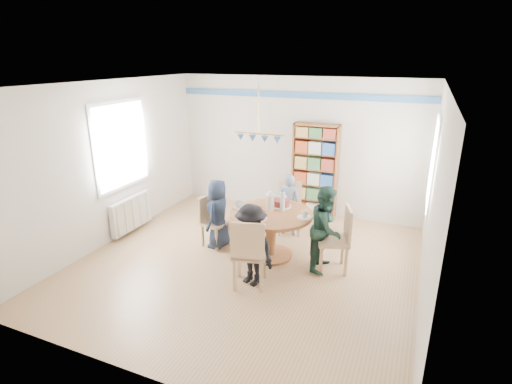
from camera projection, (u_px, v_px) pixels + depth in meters
The scene contains 14 objects.
ground at pixel (246, 263), 6.20m from camera, with size 5.00×5.00×0.00m, color tan.
room_shell at pixel (252, 147), 6.52m from camera, with size 5.00×5.00×5.00m.
radiator at pixel (131, 213), 7.24m from camera, with size 0.12×1.00×0.60m.
dining_table at pixel (271, 224), 6.27m from camera, with size 1.30×1.30×0.75m.
chair_left at pixel (212, 219), 6.69m from camera, with size 0.45×0.45×0.86m.
chair_right at pixel (339, 236), 5.85m from camera, with size 0.57×0.57×1.00m.
chair_far at pixel (290, 205), 7.19m from camera, with size 0.51×0.51×0.93m.
chair_near at pixel (249, 251), 5.38m from camera, with size 0.56×0.56×1.02m.
person_left at pixel (218, 214), 6.59m from camera, with size 0.57×0.37×1.17m, color #172134.
person_right at pixel (326, 228), 5.87m from camera, with size 0.63×0.49×1.30m, color #1A352A.
person_far at pixel (289, 205), 7.06m from camera, with size 0.41×0.27×1.12m, color gray.
person_near at pixel (251, 245), 5.48m from camera, with size 0.77×0.44×1.19m, color black.
bookshelf at pixel (315, 172), 7.79m from camera, with size 0.88×0.26×1.85m.
tableware at pixel (270, 207), 6.21m from camera, with size 1.29×1.29×0.34m.
Camera 1 is at (2.29, -5.01, 3.06)m, focal length 28.00 mm.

